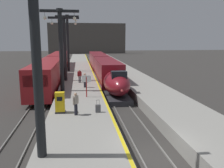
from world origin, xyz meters
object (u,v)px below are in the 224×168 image
station_column_distant (68,38)px  passenger_far_waiting (80,75)px  departure_info_board (86,82)px  station_column_near (35,32)px  regional_train_adjacent (55,66)px  highspeed_train_main (103,67)px  station_column_far (64,42)px  station_column_mid (61,42)px  rolling_suitcase (98,108)px  passenger_near_edge (76,102)px  passenger_mid_platform (85,79)px  ticket_machine_yellow (60,103)px

station_column_distant → passenger_far_waiting: (1.87, -11.83, -4.78)m
departure_info_board → passenger_far_waiting: bearing=94.5°
station_column_near → regional_train_adjacent: bearing=94.2°
highspeed_train_main → station_column_far: size_ratio=4.47×
station_column_near → station_column_mid: 14.91m
station_column_mid → rolling_suitcase: bearing=-68.9°
highspeed_train_main → passenger_far_waiting: bearing=-111.9°
passenger_far_waiting → departure_info_board: bearing=-85.5°
station_column_distant → passenger_near_edge: (1.55, -25.35, -4.78)m
station_column_mid → station_column_far: size_ratio=1.01×
station_column_mid → station_column_far: station_column_mid is taller
regional_train_adjacent → passenger_mid_platform: 14.09m
station_column_near → passenger_far_waiting: bearing=84.6°
passenger_mid_platform → passenger_far_waiting: (-0.59, 3.33, 0.00)m
passenger_near_edge → station_column_far: bearing=95.8°
ticket_machine_yellow → departure_info_board: departure_info_board is taller
passenger_near_edge → station_column_mid: bearing=100.0°
regional_train_adjacent → passenger_near_edge: regional_train_adjacent is taller
rolling_suitcase → departure_info_board: bearing=97.9°
station_column_far → passenger_far_waiting: 4.93m
passenger_near_edge → passenger_far_waiting: same height
station_column_near → rolling_suitcase: size_ratio=9.96×
highspeed_train_main → station_column_near: size_ratio=3.90×
passenger_near_edge → rolling_suitcase: bearing=14.0°
passenger_mid_platform → passenger_far_waiting: size_ratio=1.00×
station_column_near → ticket_machine_yellow: (0.35, 6.88, -5.10)m
station_column_distant → station_column_far: bearing=-90.0°
highspeed_train_main → rolling_suitcase: bearing=-96.6°
station_column_near → passenger_near_edge: size_ratio=5.79×
highspeed_train_main → passenger_mid_platform: highspeed_train_main is taller
passenger_near_edge → passenger_mid_platform: (0.92, 10.19, 0.00)m
highspeed_train_main → station_column_near: (-5.90, -29.70, 4.96)m
departure_info_board → station_column_distant: bearing=97.2°
station_column_mid → rolling_suitcase: station_column_mid is taller
station_column_far → station_column_distant: station_column_distant is taller
station_column_far → station_column_distant: 10.03m
station_column_distant → rolling_suitcase: station_column_distant is taller
regional_train_adjacent → station_column_far: size_ratio=4.29×
passenger_mid_platform → station_column_mid: bearing=-149.7°
station_column_near → passenger_near_edge: station_column_near is taller
highspeed_train_main → departure_info_board: (-3.39, -18.04, 0.63)m
passenger_near_edge → passenger_far_waiting: bearing=88.6°
station_column_distant → highspeed_train_main: bearing=-17.0°
station_column_near → station_column_far: 21.51m
station_column_distant → passenger_far_waiting: bearing=-81.0°
regional_train_adjacent → station_column_mid: 15.46m
regional_train_adjacent → station_column_far: bearing=-74.9°
station_column_mid → station_column_far: 6.59m
station_column_near → station_column_mid: bearing=90.0°
passenger_far_waiting → passenger_mid_platform: bearing=-79.9°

